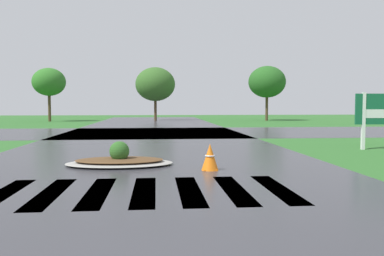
{
  "coord_description": "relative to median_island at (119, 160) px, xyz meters",
  "views": [
    {
      "loc": [
        0.24,
        -2.83,
        1.72
      ],
      "look_at": [
        1.6,
        12.14,
        0.82
      ],
      "focal_mm": 37.15,
      "sensor_mm": 36.0,
      "label": 1
    }
  ],
  "objects": [
    {
      "name": "asphalt_roadway",
      "position": [
        0.79,
        1.57,
        -0.14
      ],
      "size": [
        10.56,
        80.0,
        0.01
      ],
      "primitive_type": "cube",
      "color": "#35353A",
      "rests_on": "ground"
    },
    {
      "name": "asphalt_cross_road",
      "position": [
        0.79,
        12.87,
        -0.14
      ],
      "size": [
        90.0,
        9.51,
        0.01
      ],
      "primitive_type": "cube",
      "color": "#35353A",
      "rests_on": "ground"
    },
    {
      "name": "median_island",
      "position": [
        0.0,
        0.0,
        0.0
      ],
      "size": [
        3.01,
        1.72,
        0.68
      ],
      "color": "#9E9B93",
      "rests_on": "ground"
    },
    {
      "name": "crosswalk_stripes",
      "position": [
        0.79,
        -3.44,
        -0.14
      ],
      "size": [
        5.85,
        2.83,
        0.01
      ],
      "color": "white",
      "rests_on": "ground"
    },
    {
      "name": "traffic_cone",
      "position": [
        2.43,
        -1.07,
        0.2
      ],
      "size": [
        0.45,
        0.45,
        0.7
      ],
      "color": "orange",
      "rests_on": "ground"
    },
    {
      "name": "background_treeline",
      "position": [
        -0.33,
        30.03,
        3.75
      ],
      "size": [
        36.34,
        5.55,
        5.68
      ],
      "color": "#4C3823",
      "rests_on": "ground"
    }
  ]
}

